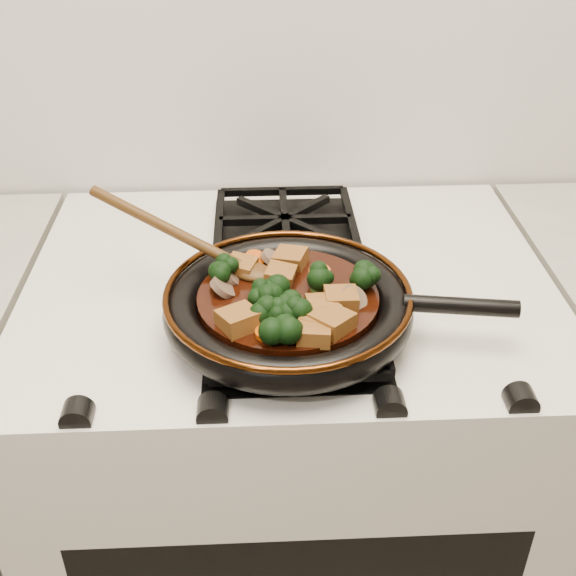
{
  "coord_description": "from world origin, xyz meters",
  "views": [
    {
      "loc": [
        -0.04,
        0.81,
        1.46
      ],
      "look_at": [
        -0.01,
        1.56,
        0.97
      ],
      "focal_mm": 45.0,
      "sensor_mm": 36.0,
      "label": 1
    }
  ],
  "objects": [
    {
      "name": "braising_sauce",
      "position": [
        -0.01,
        1.56,
        0.95
      ],
      "size": [
        0.23,
        0.23,
        0.02
      ],
      "primitive_type": "cylinder",
      "color": "black",
      "rests_on": "skillet"
    },
    {
      "name": "tofu_cube_0",
      "position": [
        -0.07,
        1.5,
        0.97
      ],
      "size": [
        0.06,
        0.06,
        0.03
      ],
      "primitive_type": "cube",
      "rotation": [
        -0.12,
        0.02,
        0.54
      ],
      "color": "brown",
      "rests_on": "braising_sauce"
    },
    {
      "name": "tofu_cube_6",
      "position": [
        0.03,
        1.52,
        0.97
      ],
      "size": [
        0.04,
        0.04,
        0.02
      ],
      "primitive_type": "cube",
      "rotation": [
        -0.06,
        0.06,
        0.14
      ],
      "color": "brown",
      "rests_on": "braising_sauce"
    },
    {
      "name": "carrot_coin_0",
      "position": [
        -0.04,
        1.48,
        0.96
      ],
      "size": [
        0.03,
        0.03,
        0.01
      ],
      "primitive_type": "cylinder",
      "rotation": [
        -0.0,
        -0.07,
        0.0
      ],
      "color": "#BB4305",
      "rests_on": "braising_sauce"
    },
    {
      "name": "broccoli_floret_8",
      "position": [
        -0.03,
        1.54,
        0.97
      ],
      "size": [
        0.08,
        0.08,
        0.06
      ],
      "primitive_type": null,
      "rotation": [
        -0.02,
        0.16,
        1.89
      ],
      "color": "black",
      "rests_on": "braising_sauce"
    },
    {
      "name": "tofu_cube_8",
      "position": [
        -0.02,
        1.59,
        0.97
      ],
      "size": [
        0.05,
        0.05,
        0.03
      ],
      "primitive_type": "cube",
      "rotation": [
        0.12,
        0.03,
        1.32
      ],
      "color": "brown",
      "rests_on": "braising_sauce"
    },
    {
      "name": "carrot_coin_1",
      "position": [
        0.0,
        1.64,
        0.96
      ],
      "size": [
        0.03,
        0.03,
        0.02
      ],
      "primitive_type": "cylinder",
      "rotation": [
        0.33,
        0.23,
        0.0
      ],
      "color": "#BB4305",
      "rests_on": "braising_sauce"
    },
    {
      "name": "broccoli_floret_5",
      "position": [
        -0.09,
        1.6,
        0.97
      ],
      "size": [
        0.08,
        0.09,
        0.07
      ],
      "primitive_type": null,
      "rotation": [
        -0.12,
        0.2,
        1.0
      ],
      "color": "black",
      "rests_on": "braising_sauce"
    },
    {
      "name": "stove",
      "position": [
        0.0,
        1.69,
        0.45
      ],
      "size": [
        0.76,
        0.6,
        0.9
      ],
      "primitive_type": "cube",
      "color": "silver",
      "rests_on": "ground"
    },
    {
      "name": "skillet",
      "position": [
        -0.01,
        1.56,
        0.94
      ],
      "size": [
        0.44,
        0.32,
        0.05
      ],
      "rotation": [
        0.0,
        0.0,
        -0.15
      ],
      "color": "black",
      "rests_on": "burner_grate_front"
    },
    {
      "name": "carrot_coin_2",
      "position": [
        -0.03,
        1.54,
        0.96
      ],
      "size": [
        0.03,
        0.03,
        0.01
      ],
      "primitive_type": "cylinder",
      "rotation": [
        0.08,
        -0.12,
        0.0
      ],
      "color": "#BB4305",
      "rests_on": "braising_sauce"
    },
    {
      "name": "tofu_cube_4",
      "position": [
        -0.0,
        1.63,
        0.97
      ],
      "size": [
        0.05,
        0.05,
        0.03
      ],
      "primitive_type": "cube",
      "rotation": [
        -0.06,
        0.08,
        2.76
      ],
      "color": "brown",
      "rests_on": "braising_sauce"
    },
    {
      "name": "broccoli_floret_7",
      "position": [
        -0.01,
        1.52,
        0.97
      ],
      "size": [
        0.08,
        0.09,
        0.07
      ],
      "primitive_type": null,
      "rotation": [
        -0.11,
        -0.1,
        2.66
      ],
      "color": "black",
      "rests_on": "braising_sauce"
    },
    {
      "name": "mushroom_slice_0",
      "position": [
        -0.08,
        1.6,
        0.97
      ],
      "size": [
        0.03,
        0.04,
        0.03
      ],
      "primitive_type": "cylinder",
      "rotation": [
        0.95,
        0.0,
        1.51
      ],
      "color": "brown",
      "rests_on": "braising_sauce"
    },
    {
      "name": "tofu_cube_7",
      "position": [
        -0.07,
        1.62,
        0.97
      ],
      "size": [
        0.05,
        0.05,
        0.02
      ],
      "primitive_type": "cube",
      "rotation": [
        0.0,
        -0.08,
        2.8
      ],
      "color": "brown",
      "rests_on": "braising_sauce"
    },
    {
      "name": "broccoli_floret_4",
      "position": [
        0.08,
        1.58,
        0.97
      ],
      "size": [
        0.07,
        0.07,
        0.08
      ],
      "primitive_type": null,
      "rotation": [
        -0.13,
        0.22,
        1.53
      ],
      "color": "black",
      "rests_on": "braising_sauce"
    },
    {
      "name": "broccoli_floret_6",
      "position": [
        0.03,
        1.57,
        0.97
      ],
      "size": [
        0.09,
        0.09,
        0.07
      ],
      "primitive_type": null,
      "rotation": [
        0.23,
        -0.16,
        2.69
      ],
      "color": "black",
      "rests_on": "braising_sauce"
    },
    {
      "name": "tofu_cube_2",
      "position": [
        0.06,
        1.53,
        0.97
      ],
      "size": [
        0.04,
        0.04,
        0.02
      ],
      "primitive_type": "cube",
      "rotation": [
        0.01,
        0.02,
        0.03
      ],
      "color": "brown",
      "rests_on": "braising_sauce"
    },
    {
      "name": "burner_grate_back",
      "position": [
        0.0,
        1.83,
        0.91
      ],
      "size": [
        0.23,
        0.23,
        0.03
      ],
      "primitive_type": null,
      "color": "black",
      "rests_on": "stove"
    },
    {
      "name": "broccoli_floret_1",
      "position": [
        -0.0,
        1.51,
        0.97
      ],
      "size": [
        0.09,
        0.09,
        0.06
      ],
      "primitive_type": null,
      "rotation": [
        0.05,
        -0.24,
        2.09
      ],
      "color": "black",
      "rests_on": "braising_sauce"
    },
    {
      "name": "burner_grate_front",
      "position": [
        0.0,
        1.55,
        0.91
      ],
      "size": [
        0.23,
        0.23,
        0.03
      ],
      "primitive_type": null,
      "color": "black",
      "rests_on": "stove"
    },
    {
      "name": "carrot_coin_4",
      "position": [
        0.04,
        1.6,
        0.96
      ],
      "size": [
        0.03,
        0.03,
        0.02
      ],
      "primitive_type": "cylinder",
      "rotation": [
        0.34,
        -0.05,
        0.0
      ],
      "color": "#BB4305",
      "rests_on": "braising_sauce"
    },
    {
      "name": "tofu_cube_5",
      "position": [
        -0.03,
        1.54,
        0.97
      ],
      "size": [
        0.05,
        0.05,
        0.02
      ],
      "primitive_type": "cube",
      "rotation": [
        0.08,
        0.03,
        2.32
      ],
      "color": "brown",
      "rests_on": "braising_sauce"
    },
    {
      "name": "tofu_cube_9",
      "position": [
        0.04,
        1.49,
        0.97
      ],
      "size": [
        0.06,
        0.06,
        0.03
      ],
      "primitive_type": "cube",
      "rotation": [
        0.06,
        0.04,
        2.35
      ],
      "color": "brown",
      "rests_on": "braising_sauce"
    },
    {
      "name": "mushroom_slice_1",
      "position": [
        -0.09,
        1.57,
        0.97
      ],
      "size": [
        0.04,
        0.04,
        0.03
      ],
      "primitive_type": "cylinder",
      "rotation": [
        0.69,
        0.0,
        1.75
      ],
      "color": "brown",
      "rests_on": "braising_sauce"
    },
    {
      "name": "broccoli_floret_2",
      "position": [
        -0.02,
        1.46,
        0.97
      ],
      "size": [
        0.08,
        0.08,
        0.07
      ],
      "primitive_type": null,
      "rotation": [
        -0.16,
        -0.22,
        1.44
      ],
      "color": "black",
      "rests_on": "braising_sauce"
    },
    {
      "name": "broccoli_floret_0",
      "position": [
        -0.04,
        1.5,
        0.97
      ],
      "size": [
        0.06,
        0.07,
        0.07
      ],
      "primitive_type": null,
      "rotation": [
        -0.17,
        0.05,
        0.1
      ],
      "color": "black",
      "rests_on": "braising_sauce"
    },
    {
      "name": "broccoli_floret_3",
      "position": [
        -0.04,
        1.54,
        0.97
      ],
      "size": [
        0.07,
        0.06,
        0.06
      ],
      "primitive_type": null,
      "rotation": [
        -0.24,
        -0.01,
        1.5
      ],
      "color": "black",
      "rests_on": "braising_sauce"
    },
    {
      "name": "wooden_spoon",
      "position": [
        -0.11,
        1.64,
        0.98
      ],
      "size": [
        0.15,
        0.09,
        0.25
      ],
      "rotation": [
        0.0,
        0.0,
        2.69
      ],
      "color": "#472A0F",
      "rests_on": "braising_sauce"
    },
    {
      "name": "tofu_cube_3",
      "position": [
        0.03,
        1.5,
        0.97
      ],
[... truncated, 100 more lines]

